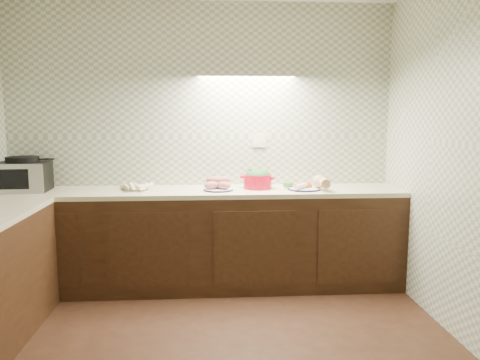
{
  "coord_description": "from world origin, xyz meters",
  "views": [
    {
      "loc": [
        0.07,
        -2.65,
        1.57
      ],
      "look_at": [
        0.33,
        1.25,
        1.02
      ],
      "focal_mm": 35.0,
      "sensor_mm": 36.0,
      "label": 1
    }
  ],
  "objects": [
    {
      "name": "parsnip_pile",
      "position": [
        -0.55,
        1.53,
        0.93
      ],
      "size": [
        0.37,
        0.37,
        0.07
      ],
      "color": "beige",
      "rests_on": "counter"
    },
    {
      "name": "toaster_oven",
      "position": [
        -1.56,
        1.52,
        1.04
      ],
      "size": [
        0.45,
        0.36,
        0.3
      ],
      "rotation": [
        0.0,
        0.0,
        0.06
      ],
      "color": "black",
      "rests_on": "counter"
    },
    {
      "name": "onion_bowl",
      "position": [
        0.15,
        1.62,
        0.94
      ],
      "size": [
        0.15,
        0.15,
        0.11
      ],
      "color": "black",
      "rests_on": "counter"
    },
    {
      "name": "sweet_potato_plate",
      "position": [
        0.15,
        1.46,
        0.95
      ],
      "size": [
        0.27,
        0.27,
        0.12
      ],
      "rotation": [
        0.0,
        0.0,
        -0.07
      ],
      "color": "#121445",
      "rests_on": "counter"
    },
    {
      "name": "dutch_oven",
      "position": [
        0.51,
        1.54,
        0.99
      ],
      "size": [
        0.33,
        0.33,
        0.18
      ],
      "rotation": [
        0.0,
        0.0,
        -0.37
      ],
      "color": "red",
      "rests_on": "counter"
    },
    {
      "name": "room",
      "position": [
        0.0,
        0.0,
        1.63
      ],
      "size": [
        3.6,
        3.6,
        2.6
      ],
      "color": "black",
      "rests_on": "ground"
    },
    {
      "name": "veg_plate",
      "position": [
        0.98,
        1.44,
        0.95
      ],
      "size": [
        0.41,
        0.3,
        0.13
      ],
      "rotation": [
        0.0,
        0.0,
        -0.21
      ],
      "color": "#121445",
      "rests_on": "counter"
    },
    {
      "name": "counter",
      "position": [
        -0.68,
        0.68,
        0.45
      ],
      "size": [
        3.6,
        3.6,
        0.9
      ],
      "color": "black",
      "rests_on": "ground"
    }
  ]
}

